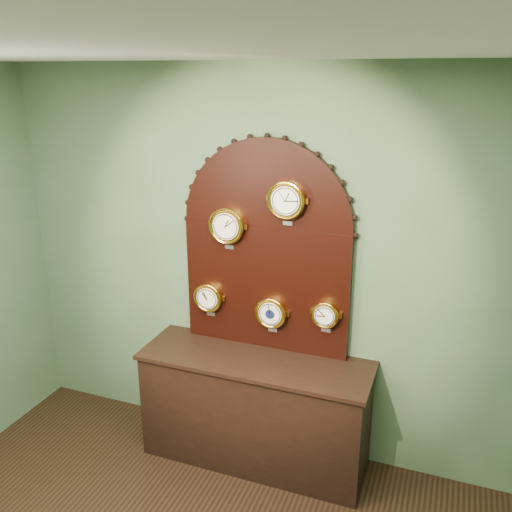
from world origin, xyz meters
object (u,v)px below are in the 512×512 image
at_px(roman_clock, 227,226).
at_px(barometer, 271,313).
at_px(display_board, 266,241).
at_px(shop_counter, 255,411).
at_px(hygrometer, 209,297).
at_px(arabic_clock, 287,200).
at_px(tide_clock, 326,314).

relative_size(roman_clock, barometer, 1.11).
distance_m(display_board, roman_clock, 0.29).
bearing_deg(shop_counter, barometer, 66.92).
relative_size(roman_clock, hygrometer, 1.14).
relative_size(arabic_clock, tide_clock, 1.28).
bearing_deg(display_board, barometer, -45.61).
bearing_deg(tide_clock, arabic_clock, -179.65).
bearing_deg(hygrometer, roman_clock, -0.35).
relative_size(arabic_clock, barometer, 1.11).
bearing_deg(barometer, display_board, 134.39).
height_order(display_board, hygrometer, display_board).
bearing_deg(arabic_clock, display_board, 157.39).
height_order(display_board, barometer, display_board).
relative_size(display_board, barometer, 5.52).
distance_m(shop_counter, display_board, 1.25).
distance_m(display_board, tide_clock, 0.64).
bearing_deg(roman_clock, hygrometer, 179.65).
bearing_deg(arabic_clock, roman_clock, -180.00).
distance_m(arabic_clock, barometer, 0.82).
bearing_deg(barometer, shop_counter, -113.08).
height_order(roman_clock, hygrometer, roman_clock).
height_order(shop_counter, tide_clock, tide_clock).
bearing_deg(tide_clock, hygrometer, -179.95).
distance_m(display_board, barometer, 0.51).
height_order(roman_clock, tide_clock, roman_clock).
bearing_deg(barometer, hygrometer, 179.96).
height_order(hygrometer, tide_clock, hygrometer).
xyz_separation_m(roman_clock, tide_clock, (0.71, 0.00, -0.55)).
xyz_separation_m(shop_counter, hygrometer, (-0.42, 0.15, 0.77)).
distance_m(arabic_clock, tide_clock, 0.82).
distance_m(hygrometer, barometer, 0.49).
relative_size(hygrometer, tide_clock, 1.12).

